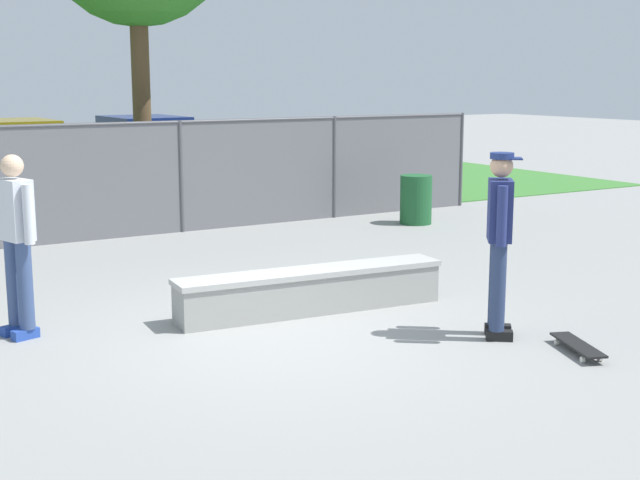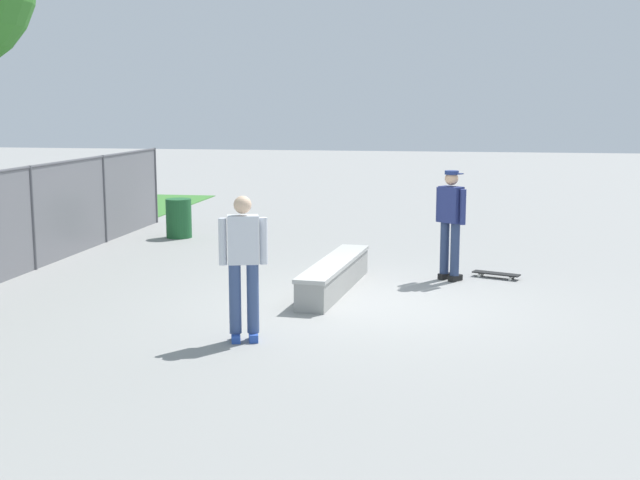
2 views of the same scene
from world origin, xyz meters
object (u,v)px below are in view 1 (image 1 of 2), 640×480
(skateboarder, at_px, (499,235))
(skateboard, at_px, (578,345))
(car_blue, at_px, (147,152))
(bystander, at_px, (16,237))
(concrete_ledge, at_px, (311,290))
(trash_bin, at_px, (416,200))
(car_yellow, at_px, (15,159))

(skateboarder, bearing_deg, skateboard, -68.57)
(skateboarder, relative_size, car_blue, 0.43)
(bystander, bearing_deg, concrete_ledge, -13.08)
(car_blue, bearing_deg, skateboard, -93.88)
(trash_bin, bearing_deg, skateboarder, -120.54)
(car_yellow, bearing_deg, skateboard, -81.61)
(skateboard, xyz_separation_m, trash_bin, (3.21, 6.76, 0.36))
(skateboarder, height_order, trash_bin, skateboarder)
(skateboarder, distance_m, skateboard, 1.28)
(skateboard, height_order, car_yellow, car_yellow)
(skateboarder, relative_size, car_yellow, 0.43)
(concrete_ledge, height_order, bystander, bystander)
(skateboard, relative_size, car_blue, 0.19)
(skateboarder, distance_m, bystander, 4.73)
(car_yellow, xyz_separation_m, bystander, (-2.29, -10.69, 0.17))
(concrete_ledge, xyz_separation_m, trash_bin, (4.61, 4.19, 0.19))
(car_yellow, xyz_separation_m, trash_bin, (5.27, -7.19, -0.41))
(skateboarder, xyz_separation_m, trash_bin, (3.52, 5.97, -0.60))
(car_blue, height_order, bystander, bystander)
(skateboard, distance_m, trash_bin, 7.49)
(concrete_ledge, distance_m, car_blue, 11.84)
(car_blue, bearing_deg, trash_bin, -73.09)
(car_blue, bearing_deg, car_yellow, -175.96)
(skateboarder, bearing_deg, trash_bin, 59.46)
(concrete_ledge, distance_m, bystander, 3.13)
(skateboard, distance_m, car_blue, 14.21)
(skateboard, bearing_deg, concrete_ledge, 118.53)
(car_yellow, height_order, trash_bin, car_yellow)
(concrete_ledge, xyz_separation_m, car_yellow, (-0.66, 11.38, 0.60))
(skateboarder, xyz_separation_m, car_yellow, (-1.75, 13.16, -0.19))
(car_yellow, bearing_deg, skateboarder, -82.43)
(trash_bin, bearing_deg, car_yellow, 126.24)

